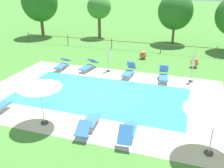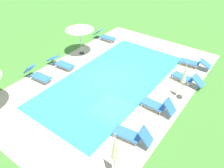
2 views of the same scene
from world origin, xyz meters
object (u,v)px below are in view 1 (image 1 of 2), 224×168
object	(u,v)px
sun_lounger_north_mid	(128,131)
tree_centre	(175,11)
sun_lounger_north_near_steps	(164,75)
sun_lounger_north_end	(89,123)
patio_umbrella_closed_row_centre	(108,52)
sun_lounger_south_near_corner	(62,64)
patio_umbrella_closed_row_west	(194,59)
terracotta_urn_by_tree	(194,63)
sun_lounger_north_far	(129,71)
terracotta_urn_near_fence	(143,55)
patio_umbrella_open_by_bench	(40,84)
sun_lounger_south_mid	(88,66)
patio_umbrella_open_foreground	(217,107)
tree_east_mid	(99,7)
tree_far_west	(40,2)

from	to	relation	value
sun_lounger_north_mid	tree_centre	world-z (taller)	tree_centre
sun_lounger_north_near_steps	sun_lounger_north_end	distance (m)	7.68
sun_lounger_north_mid	patio_umbrella_closed_row_centre	bearing A→B (deg)	114.83
sun_lounger_north_near_steps	sun_lounger_south_near_corner	xyz separation A→B (m)	(-7.90, 0.00, -0.04)
patio_umbrella_closed_row_west	terracotta_urn_by_tree	world-z (taller)	patio_umbrella_closed_row_west
patio_umbrella_closed_row_centre	tree_centre	xyz separation A→B (m)	(3.79, 10.77, 1.91)
sun_lounger_north_far	terracotta_urn_near_fence	xyz separation A→B (m)	(0.11, 4.56, -0.05)
patio_umbrella_open_by_bench	patio_umbrella_closed_row_centre	size ratio (longest dim) A/B	1.02
patio_umbrella_closed_row_centre	terracotta_urn_near_fence	distance (m)	4.60
sun_lounger_north_far	sun_lounger_south_mid	bearing A→B (deg)	174.96
terracotta_urn_near_fence	tree_centre	world-z (taller)	tree_centre
tree_centre	patio_umbrella_closed_row_centre	bearing A→B (deg)	-109.39
patio_umbrella_open_by_bench	sun_lounger_north_far	bearing A→B (deg)	73.07
sun_lounger_south_mid	patio_umbrella_open_foreground	distance (m)	11.67
tree_east_mid	sun_lounger_south_near_corner	bearing A→B (deg)	-83.47
patio_umbrella_open_by_bench	tree_east_mid	size ratio (longest dim) A/B	0.48
sun_lounger_north_mid	sun_lounger_north_end	xyz separation A→B (m)	(-1.91, 0.11, -0.03)
sun_lounger_north_far	patio_umbrella_closed_row_west	distance (m)	4.51
sun_lounger_north_mid	sun_lounger_north_end	world-z (taller)	sun_lounger_north_mid
patio_umbrella_closed_row_centre	tree_far_west	size ratio (longest dim) A/B	0.36
patio_umbrella_closed_row_west	patio_umbrella_open_foreground	bearing A→B (deg)	-83.09
sun_lounger_north_mid	sun_lounger_north_end	bearing A→B (deg)	176.85
sun_lounger_north_near_steps	sun_lounger_north_mid	world-z (taller)	sun_lounger_north_near_steps
sun_lounger_north_mid	tree_far_west	distance (m)	23.63
sun_lounger_north_far	patio_umbrella_open_by_bench	distance (m)	8.03
patio_umbrella_open_by_bench	sun_lounger_north_end	bearing A→B (deg)	5.78
sun_lounger_north_end	tree_far_west	xyz separation A→B (m)	(-13.63, 17.31, 3.76)
sun_lounger_south_near_corner	patio_umbrella_open_foreground	world-z (taller)	patio_umbrella_open_foreground
sun_lounger_north_far	terracotta_urn_near_fence	size ratio (longest dim) A/B	2.92
tree_centre	tree_east_mid	xyz separation A→B (m)	(-8.77, 0.38, 0.10)
sun_lounger_south_near_corner	tree_centre	world-z (taller)	tree_centre
patio_umbrella_open_foreground	patio_umbrella_open_by_bench	world-z (taller)	patio_umbrella_open_foreground
sun_lounger_south_near_corner	tree_east_mid	xyz separation A→B (m)	(-1.34, 11.70, 3.18)
sun_lounger_north_end	tree_centre	size ratio (longest dim) A/B	0.39
tree_east_mid	patio_umbrella_closed_row_centre	bearing A→B (deg)	-65.94
sun_lounger_north_mid	tree_east_mid	size ratio (longest dim) A/B	0.40
sun_lounger_north_end	patio_umbrella_open_by_bench	xyz separation A→B (m)	(-2.27, -0.23, 1.76)
sun_lounger_north_end	tree_centre	world-z (taller)	tree_centre
sun_lounger_north_far	tree_far_west	bearing A→B (deg)	143.68
terracotta_urn_by_tree	patio_umbrella_closed_row_centre	bearing A→B (deg)	-153.85
sun_lounger_north_near_steps	patio_umbrella_closed_row_west	distance (m)	2.24
tree_far_west	patio_umbrella_closed_row_centre	bearing A→B (deg)	-38.66
tree_east_mid	sun_lounger_south_mid	bearing A→B (deg)	-73.26
terracotta_urn_near_fence	sun_lounger_north_far	bearing A→B (deg)	-91.38
patio_umbrella_closed_row_centre	tree_centre	world-z (taller)	tree_centre
sun_lounger_north_mid	tree_east_mid	xyz separation A→B (m)	(-8.64, 19.07, 3.15)
sun_lounger_north_end	terracotta_urn_near_fence	xyz separation A→B (m)	(0.13, 11.83, -0.01)
sun_lounger_north_mid	sun_lounger_south_near_corner	distance (m)	10.38
tree_far_west	patio_umbrella_closed_row_west	bearing A→B (deg)	-28.35
patio_umbrella_closed_row_centre	tree_centre	distance (m)	11.58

